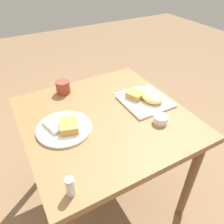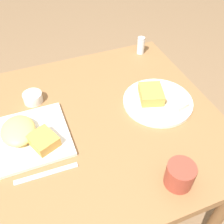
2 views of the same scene
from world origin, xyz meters
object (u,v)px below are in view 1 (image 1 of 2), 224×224
salt_shaker (70,187)px  coffee_mug (63,87)px  butter_knife (127,90)px  plate_square_near (146,99)px  plate_oval_far (64,127)px  sauce_ramekin (161,119)px

salt_shaker → coffee_mug: 0.71m
butter_knife → coffee_mug: (0.17, 0.36, 0.04)m
plate_square_near → coffee_mug: bearing=49.6°
plate_oval_far → coffee_mug: (0.33, -0.11, 0.02)m
sauce_ramekin → butter_knife: sauce_ramekin is taller
plate_oval_far → butter_knife: plate_oval_far is taller
plate_oval_far → sauce_ramekin: plate_oval_far is taller
butter_knife → coffee_mug: bearing=-23.8°
coffee_mug → plate_oval_far: bearing=161.5°
plate_square_near → salt_shaker: bearing=120.6°
sauce_ramekin → butter_knife: size_ratio=0.38×
coffee_mug → butter_knife: bearing=-115.4°
salt_shaker → plate_oval_far: bearing=-15.2°
salt_shaker → coffee_mug: salt_shaker is taller
sauce_ramekin → salt_shaker: bearing=106.6°
plate_oval_far → butter_knife: size_ratio=1.38×
plate_oval_far → coffee_mug: 0.35m
butter_knife → sauce_ramekin: bearing=88.4°
salt_shaker → coffee_mug: bearing=-16.8°
plate_oval_far → butter_knife: bearing=-71.2°
plate_square_near → coffee_mug: coffee_mug is taller
plate_oval_far → sauce_ramekin: 0.49m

